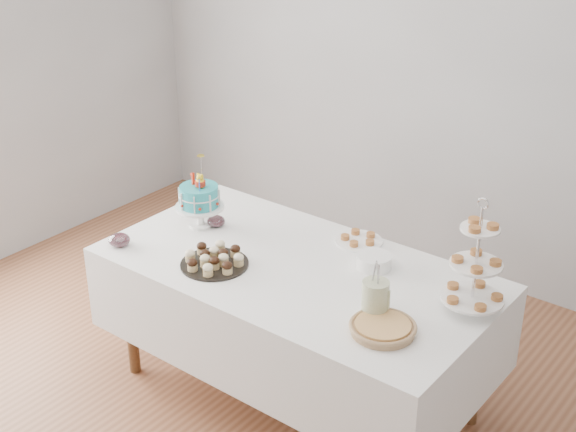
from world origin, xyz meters
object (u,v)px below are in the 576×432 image
Objects in this scene: pie at (383,328)px; plate_stack at (374,261)px; utensil_pitcher at (375,298)px; table at (296,307)px; jam_bowl_b at (216,221)px; cupcake_tray at (214,258)px; jam_bowl_a at (119,240)px; tiered_stand at (476,265)px; birthday_cake at (200,208)px; pastry_plate at (359,239)px.

plate_stack is at bearing 126.07° from pie.
pie is 0.14m from utensil_pitcher.
jam_bowl_b reaches higher than table.
table is 7.29× the size of utensil_pitcher.
cupcake_tray is 3.05× the size of jam_bowl_a.
plate_stack is (-0.54, 0.06, -0.19)m from tiered_stand.
table is at bearing 160.21° from pie.
pie is at bearing 0.21° from cupcake_tray.
birthday_cake is 0.45m from jam_bowl_a.
pie is at bearing -53.93° from plate_stack.
utensil_pitcher is at bearing 6.31° from birthday_cake.
tiered_stand is at bearing 17.80° from jam_bowl_a.
pastry_plate is 1.22m from jam_bowl_a.
cupcake_tray is 0.54m from jam_bowl_a.
table is 0.48m from cupcake_tray.
jam_bowl_b reaches higher than pastry_plate.
tiered_stand is 2.05× the size of utensil_pitcher.
birthday_cake is at bearing -139.40° from jam_bowl_b.
birthday_cake is at bearing 67.14° from jam_bowl_a.
cupcake_tray is 0.95m from pie.
birthday_cake is 1.32m from pie.
pie is 0.53× the size of tiered_stand.
birthday_cake is 0.12m from jam_bowl_b.
birthday_cake is 1.38× the size of pie.
utensil_pitcher reaches higher than jam_bowl_a.
table is 0.46m from plate_stack.
tiered_stand is (0.21, 0.39, 0.20)m from pie.
table is 19.79× the size of jam_bowl_b.
birthday_cake reaches higher than cupcake_tray.
pie is (0.95, 0.00, -0.01)m from cupcake_tray.
utensil_pitcher is (0.23, -0.36, 0.06)m from plate_stack.
cupcake_tray is at bearing -123.78° from pastry_plate.
plate_stack is at bearing 111.60° from utensil_pitcher.
birthday_cake is 2.31× the size of plate_stack.
birthday_cake is 1.50× the size of utensil_pitcher.
pastry_plate is (-0.20, 0.18, -0.02)m from plate_stack.
pastry_plate is at bearing 76.04° from table.
jam_bowl_b is (-0.70, -0.31, 0.01)m from pastry_plate.
table is 0.71m from pie.
pie reaches higher than pastry_plate.
plate_stack is at bearing 25.69° from birthday_cake.
cupcake_tray is at bearing -161.21° from tiered_stand.
jam_bowl_a is (-1.47, -0.15, 0.00)m from pie.
table is at bearing -143.17° from plate_stack.
table is 0.75m from birthday_cake.
plate_stack is 0.44m from utensil_pitcher.
table is at bearing -8.63° from jam_bowl_b.
cupcake_tray reaches higher than pastry_plate.
plate_stack reaches higher than jam_bowl_b.
birthday_cake is 0.99m from plate_stack.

